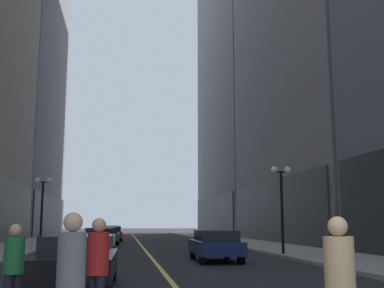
% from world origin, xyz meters
% --- Properties ---
extents(ground_plane, '(200.00, 200.00, 0.00)m').
position_xyz_m(ground_plane, '(0.00, 35.00, 0.00)').
color(ground_plane, '#262628').
extents(sidewalk_left, '(4.50, 78.00, 0.15)m').
position_xyz_m(sidewalk_left, '(-8.25, 35.00, 0.07)').
color(sidewalk_left, '#9E9991').
rests_on(sidewalk_left, ground).
extents(sidewalk_right, '(4.50, 78.00, 0.15)m').
position_xyz_m(sidewalk_right, '(8.25, 35.00, 0.07)').
color(sidewalk_right, '#9E9991').
rests_on(sidewalk_right, ground).
extents(lane_centre_stripe, '(0.16, 70.00, 0.01)m').
position_xyz_m(lane_centre_stripe, '(0.00, 35.00, 0.00)').
color(lane_centre_stripe, '#E5D64C').
rests_on(lane_centre_stripe, ground).
extents(building_right_far, '(11.96, 26.00, 58.05)m').
position_xyz_m(building_right_far, '(16.38, 60.00, 28.93)').
color(building_right_far, gray).
rests_on(building_right_far, ground).
extents(car_black, '(2.01, 4.57, 1.32)m').
position_xyz_m(car_black, '(-2.51, 9.40, 0.72)').
color(car_black, black).
rests_on(car_black, ground).
extents(car_navy, '(1.86, 4.08, 1.32)m').
position_xyz_m(car_navy, '(2.58, 17.17, 0.72)').
color(car_navy, '#141E4C').
rests_on(car_navy, ground).
extents(car_silver, '(1.95, 4.77, 1.32)m').
position_xyz_m(car_silver, '(-2.77, 27.16, 0.72)').
color(car_silver, '#B7B7BC').
rests_on(car_silver, ground).
extents(car_green, '(2.08, 4.52, 1.32)m').
position_xyz_m(car_green, '(-2.62, 34.10, 0.72)').
color(car_green, '#196038').
rests_on(car_green, ground).
extents(car_red, '(2.05, 4.10, 1.32)m').
position_xyz_m(car_red, '(-2.40, 40.88, 0.72)').
color(car_red, '#B21919').
rests_on(car_red, ground).
extents(car_grey, '(1.88, 4.10, 1.32)m').
position_xyz_m(car_grey, '(-2.51, 49.38, 0.72)').
color(car_grey, slate).
rests_on(car_grey, ground).
extents(pedestrian_in_green_parka, '(0.47, 0.47, 1.62)m').
position_xyz_m(pedestrian_in_green_parka, '(-3.21, 5.23, 0.94)').
color(pedestrian_in_green_parka, black).
rests_on(pedestrian_in_green_parka, ground).
extents(pedestrian_in_red_jacket, '(0.48, 0.48, 1.72)m').
position_xyz_m(pedestrian_in_red_jacket, '(-1.77, 4.42, 1.00)').
color(pedestrian_in_red_jacket, black).
rests_on(pedestrian_in_red_jacket, ground).
extents(pedestrian_in_tan_trench, '(0.44, 0.44, 1.72)m').
position_xyz_m(pedestrian_in_tan_trench, '(1.04, 1.76, 1.00)').
color(pedestrian_in_tan_trench, black).
rests_on(pedestrian_in_tan_trench, ground).
extents(pedestrian_in_grey_suit, '(0.47, 0.47, 1.77)m').
position_xyz_m(pedestrian_in_grey_suit, '(-1.98, 2.49, 1.04)').
color(pedestrian_in_grey_suit, black).
rests_on(pedestrian_in_grey_suit, ground).
extents(street_lamp_left_far, '(1.06, 0.36, 4.43)m').
position_xyz_m(street_lamp_left_far, '(-6.40, 27.76, 3.26)').
color(street_lamp_left_far, black).
rests_on(street_lamp_left_far, ground).
extents(street_lamp_right_mid, '(1.06, 0.36, 4.43)m').
position_xyz_m(street_lamp_right_mid, '(6.40, 19.57, 3.26)').
color(street_lamp_right_mid, black).
rests_on(street_lamp_right_mid, ground).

